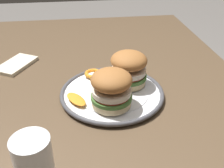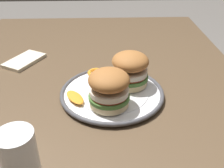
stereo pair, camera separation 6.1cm
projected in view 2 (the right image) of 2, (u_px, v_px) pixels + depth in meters
name	position (u px, v px, depth m)	size (l,w,h in m)	color
dining_table	(93.00, 114.00, 0.83)	(1.43, 0.99, 0.72)	brown
dinner_plate	(112.00, 93.00, 0.76)	(0.30, 0.30, 0.02)	white
sandwich_half_left	(130.00, 69.00, 0.77)	(0.15, 0.15, 0.10)	beige
sandwich_half_right	(109.00, 88.00, 0.68)	(0.15, 0.15, 0.10)	beige
orange_peel_curled	(96.00, 73.00, 0.84)	(0.08, 0.08, 0.01)	orange
orange_peel_strip_long	(75.00, 97.00, 0.72)	(0.08, 0.07, 0.01)	orange
drinking_glass	(21.00, 165.00, 0.48)	(0.07, 0.07, 0.13)	white
folded_napkin	(24.00, 61.00, 0.95)	(0.15, 0.08, 0.01)	beige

